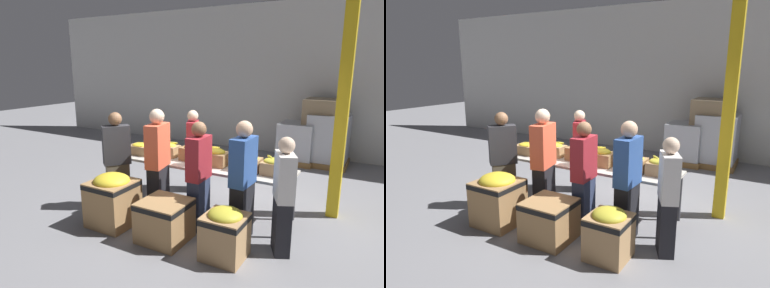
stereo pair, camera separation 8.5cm
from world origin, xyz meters
TOP-DOWN VIEW (x-y plane):
  - ground_plane at (0.00, 0.00)m, footprint 30.00×30.00m
  - wall_back at (0.00, 4.44)m, footprint 16.00×0.08m
  - sorting_table at (0.00, 0.00)m, footprint 2.99×0.78m
  - banana_box_0 at (-1.26, -0.05)m, footprint 0.44×0.33m
  - banana_box_1 at (-0.77, 0.08)m, footprint 0.41×0.28m
  - banana_box_2 at (-0.23, 0.07)m, footprint 0.44×0.31m
  - banana_box_3 at (0.22, -0.00)m, footprint 0.40×0.34m
  - banana_box_4 at (0.77, -0.03)m, footprint 0.43×0.33m
  - banana_box_5 at (1.21, -0.00)m, footprint 0.40×0.31m
  - volunteer_0 at (-0.61, 0.71)m, footprint 0.37×0.47m
  - volunteer_1 at (0.25, -0.63)m, footprint 0.23×0.44m
  - volunteer_2 at (-1.30, -0.66)m, footprint 0.45×0.48m
  - volunteer_3 at (1.52, -0.71)m, footprint 0.37×0.47m
  - volunteer_4 at (-0.52, -0.58)m, footprint 0.31×0.50m
  - volunteer_5 at (0.93, -0.62)m, footprint 0.25×0.47m
  - donation_bin_0 at (-0.94, -1.20)m, footprint 0.65×0.65m
  - donation_bin_1 at (0.02, -1.20)m, footprint 0.65×0.65m
  - donation_bin_2 at (0.94, -1.20)m, footprint 0.52×0.52m
  - support_pillar at (1.95, 0.82)m, footprint 0.18×0.18m
  - pallet_stack_0 at (0.68, 3.66)m, footprint 0.90×0.90m
  - pallet_stack_1 at (1.21, 3.89)m, footprint 0.91×0.91m
  - pallet_stack_2 at (1.39, 3.80)m, footprint 0.97×0.97m

SIDE VIEW (x-z plane):
  - ground_plane at x=0.00m, z-range 0.00..0.00m
  - donation_bin_1 at x=0.02m, z-range 0.03..0.61m
  - donation_bin_2 at x=0.94m, z-range 0.02..0.70m
  - donation_bin_0 at x=-0.94m, z-range 0.02..0.84m
  - pallet_stack_0 at x=0.68m, z-range -0.01..0.99m
  - pallet_stack_2 at x=1.39m, z-range -0.01..1.25m
  - sorting_table at x=0.00m, z-range 0.36..1.18m
  - volunteer_3 at x=1.52m, z-range 0.00..1.55m
  - volunteer_0 at x=-0.61m, z-range 0.00..1.57m
  - pallet_stack_1 at x=1.21m, z-range -0.01..1.59m
  - volunteer_1 at x=0.25m, z-range 0.00..1.63m
  - volunteer_2 at x=-1.30m, z-range -0.01..1.65m
  - volunteer_5 at x=0.93m, z-range -0.01..1.69m
  - volunteer_4 at x=-0.52m, z-range -0.01..1.75m
  - banana_box_0 at x=-1.26m, z-range 0.82..1.03m
  - banana_box_1 at x=-0.77m, z-range 0.81..1.07m
  - banana_box_4 at x=0.77m, z-range 0.81..1.08m
  - banana_box_5 at x=1.21m, z-range 0.81..1.08m
  - banana_box_3 at x=0.22m, z-range 0.81..1.10m
  - banana_box_2 at x=-0.23m, z-range 0.81..1.11m
  - wall_back at x=0.00m, z-range 0.00..4.00m
  - support_pillar at x=1.95m, z-range 0.00..4.00m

